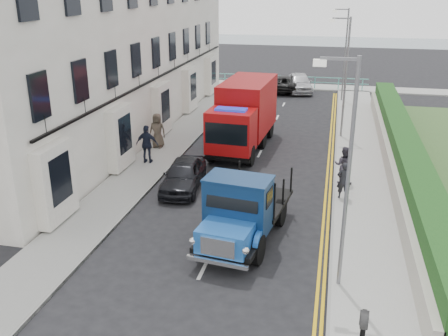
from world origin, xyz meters
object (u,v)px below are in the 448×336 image
(lamp_near, at_px, (345,164))
(red_lorry, at_px, (244,114))
(lamp_far, at_px, (344,50))
(bedford_lorry, at_px, (240,215))
(lamp_mid, at_px, (344,71))
(parked_car_front, at_px, (183,175))
(pedestrian_east_near, at_px, (344,180))

(lamp_near, relative_size, red_lorry, 0.98)
(lamp_far, distance_m, bedford_lorry, 24.56)
(red_lorry, bearing_deg, lamp_mid, 33.68)
(lamp_far, xyz_separation_m, bedford_lorry, (-3.33, -24.18, -2.79))
(lamp_mid, bearing_deg, parked_car_front, -125.19)
(red_lorry, distance_m, pedestrian_east_near, 8.39)
(bedford_lorry, distance_m, red_lorry, 11.29)
(red_lorry, bearing_deg, lamp_near, -64.73)
(lamp_mid, bearing_deg, lamp_far, 90.00)
(bedford_lorry, relative_size, pedestrian_east_near, 3.58)
(lamp_mid, height_order, bedford_lorry, lamp_mid)
(lamp_mid, bearing_deg, lamp_near, -90.00)
(lamp_near, distance_m, parked_car_front, 9.89)
(lamp_near, height_order, parked_car_front, lamp_near)
(lamp_far, bearing_deg, red_lorry, -111.80)
(parked_car_front, relative_size, pedestrian_east_near, 2.47)
(bedford_lorry, bearing_deg, lamp_mid, 84.36)
(lamp_mid, bearing_deg, pedestrian_east_near, -88.64)
(parked_car_front, bearing_deg, lamp_far, 67.10)
(lamp_far, bearing_deg, pedestrian_east_near, -89.34)
(bedford_lorry, height_order, pedestrian_east_near, bedford_lorry)
(lamp_mid, relative_size, pedestrian_east_near, 4.37)
(pedestrian_east_near, bearing_deg, lamp_near, 80.01)
(lamp_mid, distance_m, pedestrian_east_near, 9.86)
(lamp_mid, height_order, lamp_far, same)
(red_lorry, bearing_deg, lamp_far, 71.44)
(red_lorry, relative_size, pedestrian_east_near, 4.47)
(lamp_near, relative_size, lamp_far, 1.00)
(red_lorry, relative_size, parked_car_front, 1.81)
(lamp_near, bearing_deg, lamp_mid, 90.00)
(red_lorry, xyz_separation_m, pedestrian_east_near, (5.45, -6.30, -1.04))
(lamp_mid, xyz_separation_m, red_lorry, (-5.23, -3.07, -2.04))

